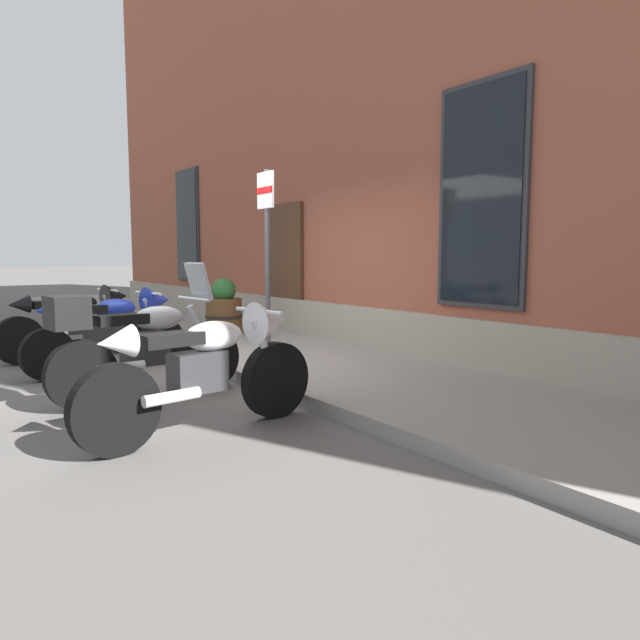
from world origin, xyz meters
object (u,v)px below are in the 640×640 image
at_px(motorcycle_blue_sport, 115,326).
at_px(parking_sign, 267,237).
at_px(motorcycle_white_sport, 212,364).
at_px(motorcycle_silver_touring, 140,344).
at_px(barrel_planter, 224,310).
at_px(motorcycle_black_sport, 78,318).

xyz_separation_m(motorcycle_blue_sport, parking_sign, (0.97, 1.61, 1.09)).
bearing_deg(motorcycle_white_sport, motorcycle_silver_touring, -174.64).
xyz_separation_m(motorcycle_white_sport, barrel_planter, (-4.51, 2.30, -0.04)).
distance_m(motorcycle_silver_touring, parking_sign, 2.25).
bearing_deg(barrel_planter, motorcycle_white_sport, -27.05).
relative_size(motorcycle_silver_touring, motorcycle_white_sport, 0.95).
bearing_deg(parking_sign, motorcycle_blue_sport, -121.15).
relative_size(motorcycle_blue_sport, motorcycle_white_sport, 0.97).
height_order(parking_sign, barrel_planter, parking_sign).
bearing_deg(motorcycle_white_sport, motorcycle_blue_sport, 178.03).
bearing_deg(motorcycle_silver_touring, parking_sign, 110.41).
bearing_deg(barrel_planter, motorcycle_silver_touring, -37.83).
relative_size(motorcycle_black_sport, motorcycle_white_sport, 0.95).
bearing_deg(motorcycle_blue_sport, parking_sign, 58.85).
distance_m(motorcycle_blue_sport, parking_sign, 2.18).
xyz_separation_m(motorcycle_black_sport, barrel_planter, (-0.20, 2.34, -0.03)).
height_order(motorcycle_black_sport, parking_sign, parking_sign).
relative_size(motorcycle_white_sport, parking_sign, 0.91).
bearing_deg(motorcycle_black_sport, motorcycle_silver_touring, -1.69).
height_order(motorcycle_silver_touring, parking_sign, parking_sign).
relative_size(motorcycle_silver_touring, parking_sign, 0.86).
distance_m(motorcycle_white_sport, parking_sign, 2.90).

